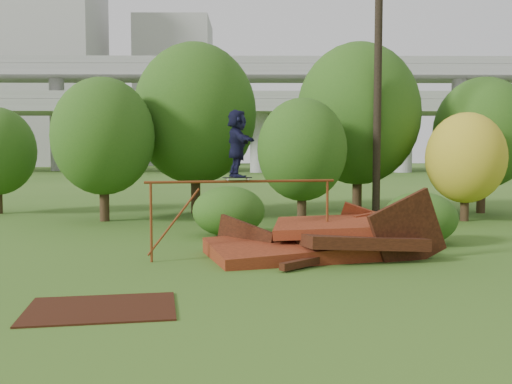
{
  "coord_description": "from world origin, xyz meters",
  "views": [
    {
      "loc": [
        -0.9,
        -11.08,
        2.51
      ],
      "look_at": [
        -0.8,
        2.0,
        1.6
      ],
      "focal_mm": 40.0,
      "sensor_mm": 36.0,
      "label": 1
    }
  ],
  "objects_px": {
    "scrap_pile": "(317,243)",
    "utility_pole": "(378,65)",
    "skater": "(237,143)",
    "flat_plate": "(101,308)"
  },
  "relations": [
    {
      "from": "scrap_pile",
      "to": "utility_pole",
      "type": "bearing_deg",
      "value": 67.39
    },
    {
      "from": "skater",
      "to": "flat_plate",
      "type": "xyz_separation_m",
      "value": [
        -2.08,
        -4.36,
        -2.7
      ]
    },
    {
      "from": "utility_pole",
      "to": "flat_plate",
      "type": "bearing_deg",
      "value": -120.73
    },
    {
      "from": "scrap_pile",
      "to": "flat_plate",
      "type": "height_order",
      "value": "scrap_pile"
    },
    {
      "from": "flat_plate",
      "to": "skater",
      "type": "bearing_deg",
      "value": 64.55
    },
    {
      "from": "skater",
      "to": "utility_pole",
      "type": "distance_m",
      "value": 9.29
    },
    {
      "from": "utility_pole",
      "to": "scrap_pile",
      "type": "bearing_deg",
      "value": -112.61
    },
    {
      "from": "scrap_pile",
      "to": "flat_plate",
      "type": "relative_size",
      "value": 2.51
    },
    {
      "from": "skater",
      "to": "flat_plate",
      "type": "bearing_deg",
      "value": 139.41
    },
    {
      "from": "scrap_pile",
      "to": "flat_plate",
      "type": "distance_m",
      "value": 6.08
    }
  ]
}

